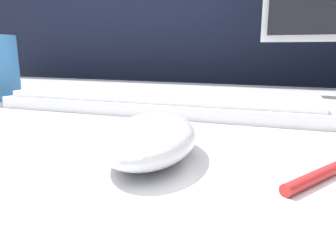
{
  "coord_description": "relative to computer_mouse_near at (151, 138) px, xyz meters",
  "views": [
    {
      "loc": [
        0.06,
        -0.36,
        0.8
      ],
      "look_at": [
        -0.04,
        -0.1,
        0.74
      ],
      "focal_mm": 35.0,
      "sensor_mm": 36.0,
      "label": 1
    }
  ],
  "objects": [
    {
      "name": "keyboard",
      "position": [
        -0.07,
        0.2,
        -0.0
      ],
      "size": [
        0.44,
        0.14,
        0.02
      ],
      "rotation": [
        0.0,
        0.0,
        0.03
      ],
      "color": "silver",
      "rests_on": "desk"
    },
    {
      "name": "computer_mouse_near",
      "position": [
        0.0,
        0.0,
        0.0
      ],
      "size": [
        0.09,
        0.13,
        0.03
      ],
      "rotation": [
        0.0,
        0.0,
        0.16
      ],
      "color": "silver",
      "rests_on": "desk"
    },
    {
      "name": "partition_panel",
      "position": [
        0.04,
        0.7,
        -0.02
      ],
      "size": [
        5.0,
        0.03,
        1.44
      ],
      "color": "black",
      "rests_on": "ground_plane"
    }
  ]
}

